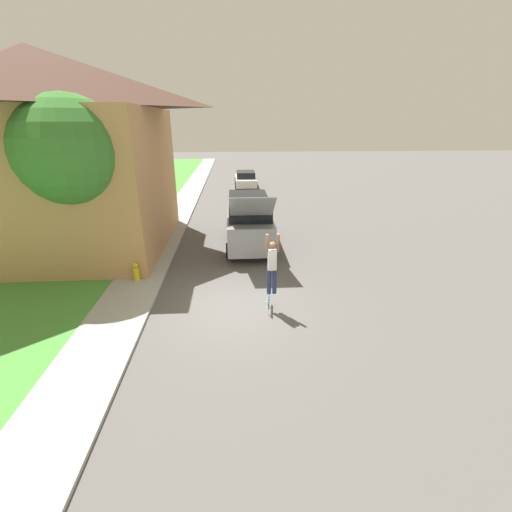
{
  "coord_description": "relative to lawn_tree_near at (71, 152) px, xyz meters",
  "views": [
    {
      "loc": [
        -0.05,
        -9.52,
        5.48
      ],
      "look_at": [
        0.68,
        1.35,
        1.2
      ],
      "focal_mm": 24.0,
      "sensor_mm": 36.0,
      "label": 1
    }
  ],
  "objects": [
    {
      "name": "car_down_street",
      "position": [
        6.57,
        18.79,
        -3.89
      ],
      "size": [
        1.95,
        4.4,
        1.35
      ],
      "color": "silver",
      "rests_on": "ground_plane"
    },
    {
      "name": "fire_hydrant",
      "position": [
        1.87,
        -0.87,
        -4.11
      ],
      "size": [
        0.2,
        0.2,
        0.69
      ],
      "color": "gold",
      "rests_on": "sidewalk"
    },
    {
      "name": "suv_parked",
      "position": [
        6.12,
        2.9,
        -3.32
      ],
      "size": [
        2.11,
        5.88,
        3.0
      ],
      "color": "gray",
      "rests_on": "ground_plane"
    },
    {
      "name": "skateboarder",
      "position": [
        6.53,
        -3.13,
        -2.97
      ],
      "size": [
        0.41,
        0.22,
        1.89
      ],
      "color": "navy",
      "rests_on": "ground_plane"
    },
    {
      "name": "sidewalk",
      "position": [
        1.88,
        3.13,
        -4.49
      ],
      "size": [
        1.8,
        80.0,
        0.1
      ],
      "color": "#9E9E99",
      "rests_on": "ground_plane"
    },
    {
      "name": "house",
      "position": [
        -2.45,
        3.21,
        -0.2
      ],
      "size": [
        10.15,
        8.65,
        8.21
      ],
      "color": "tan",
      "rests_on": "lawn"
    },
    {
      "name": "ground_plane",
      "position": [
        5.48,
        -2.87,
        -4.54
      ],
      "size": [
        120.0,
        120.0,
        0.0
      ],
      "primitive_type": "plane",
      "color": "#54514F"
    },
    {
      "name": "lawn",
      "position": [
        -2.52,
        3.13,
        -4.5
      ],
      "size": [
        10.0,
        80.0,
        0.08
      ],
      "color": "#478E38",
      "rests_on": "ground_plane"
    },
    {
      "name": "skateboard",
      "position": [
        6.44,
        -3.09,
        -4.22
      ],
      "size": [
        0.19,
        0.8,
        0.26
      ],
      "color": "#236B99",
      "rests_on": "ground_plane"
    },
    {
      "name": "lawn_tree_near",
      "position": [
        0.0,
        0.0,
        0.0
      ],
      "size": [
        3.67,
        3.67,
        6.32
      ],
      "color": "brown",
      "rests_on": "lawn"
    }
  ]
}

